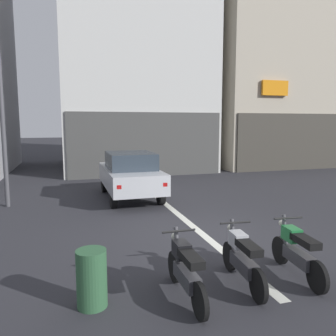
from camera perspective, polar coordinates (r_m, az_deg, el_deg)
ground_plane at (r=8.06m, az=6.55°, el=-11.66°), size 120.00×120.00×0.00m
lane_centre_line at (r=13.59m, az=-3.44°, el=-3.65°), size 0.20×18.00×0.01m
building_mid_block at (r=21.49m, az=-6.52°, el=18.00°), size 8.07×9.09×13.12m
building_far_right at (r=25.24m, az=16.28°, el=20.31°), size 9.17×9.29×16.69m
car_silver_crossing_near at (r=11.95m, az=-6.47°, el=-0.94°), size 1.79×4.11×1.64m
street_lamp at (r=11.78m, az=-26.71°, el=13.72°), size 0.36×0.36×6.67m
motorcycle_black_row_leftmost at (r=5.30m, az=2.99°, el=-16.84°), size 0.55×1.67×0.98m
motorcycle_silver_row_left_mid at (r=5.83m, az=12.54°, el=-14.66°), size 0.55×1.67×0.98m
motorcycle_green_row_centre at (r=6.37m, az=21.09°, el=-13.06°), size 0.55×1.67×0.98m
trash_bin at (r=5.21m, az=-12.85°, el=-17.85°), size 0.44×0.44×0.85m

